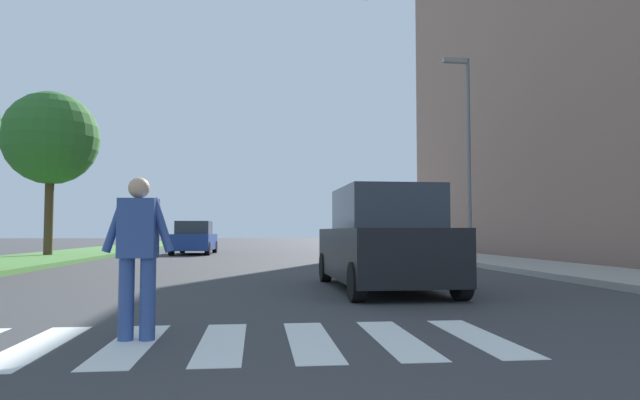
# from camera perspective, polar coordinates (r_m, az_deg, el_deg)

# --- Properties ---
(ground_plane) EXTENTS (140.00, 140.00, 0.00)m
(ground_plane) POSITION_cam_1_polar(r_m,az_deg,el_deg) (29.84, -7.04, -5.35)
(ground_plane) COLOR #38383A
(crosswalk) EXTENTS (5.85, 2.20, 0.01)m
(crosswalk) POSITION_cam_1_polar(r_m,az_deg,el_deg) (5.96, -9.89, -13.99)
(crosswalk) COLOR silver
(crosswalk) RESTS_ON ground_plane
(median_strip) EXTENTS (4.14, 64.00, 0.15)m
(median_strip) POSITION_cam_1_polar(r_m,az_deg,el_deg) (29.07, -23.18, -5.03)
(median_strip) COLOR #477A38
(median_strip) RESTS_ON ground_plane
(tree_far) EXTENTS (3.93, 3.93, 6.91)m
(tree_far) POSITION_cam_1_polar(r_m,az_deg,el_deg) (26.62, -25.59, 5.62)
(tree_far) COLOR #4C3823
(tree_far) RESTS_ON median_strip
(sidewalk_right) EXTENTS (3.00, 64.00, 0.15)m
(sidewalk_right) POSITION_cam_1_polar(r_m,az_deg,el_deg) (29.05, 10.38, -5.23)
(sidewalk_right) COLOR #9E9991
(sidewalk_right) RESTS_ON ground_plane
(street_lamp_right) EXTENTS (1.02, 0.24, 7.50)m
(street_lamp_right) POSITION_cam_1_polar(r_m,az_deg,el_deg) (21.85, 14.58, 6.03)
(street_lamp_right) COLOR slate
(street_lamp_right) RESTS_ON sidewalk_right
(pedestrian_performer) EXTENTS (0.75, 0.27, 1.69)m
(pedestrian_performer) POSITION_cam_1_polar(r_m,az_deg,el_deg) (6.17, -17.96, -4.83)
(pedestrian_performer) COLOR #334C8C
(pedestrian_performer) RESTS_ON ground_plane
(suv_crossing) EXTENTS (2.03, 4.63, 1.97)m
(suv_crossing) POSITION_cam_1_polar(r_m,az_deg,el_deg) (11.01, 6.41, -4.20)
(suv_crossing) COLOR black
(suv_crossing) RESTS_ON ground_plane
(sedan_midblock) EXTENTS (2.01, 4.24, 1.64)m
(sedan_midblock) POSITION_cam_1_polar(r_m,az_deg,el_deg) (28.81, -12.60, -3.86)
(sedan_midblock) COLOR navy
(sedan_midblock) RESTS_ON ground_plane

